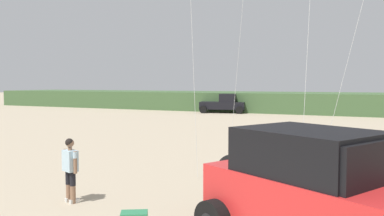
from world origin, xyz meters
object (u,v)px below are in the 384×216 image
person_watching (70,167)px  distant_sedan (283,107)px  distant_pickup (224,104)px  jeep (322,192)px

person_watching → distant_sedan: bearing=92.6°
distant_pickup → distant_sedan: 6.07m
distant_pickup → distant_sedan: size_ratio=1.17×
jeep → person_watching: size_ratio=2.99×
jeep → distant_sedan: jeep is taller
jeep → distant_pickup: size_ratio=1.02×
person_watching → jeep: bearing=-6.8°
person_watching → distant_sedan: 32.85m
jeep → distant_sedan: (-7.76, 33.57, -0.60)m
person_watching → distant_sedan: person_watching is taller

